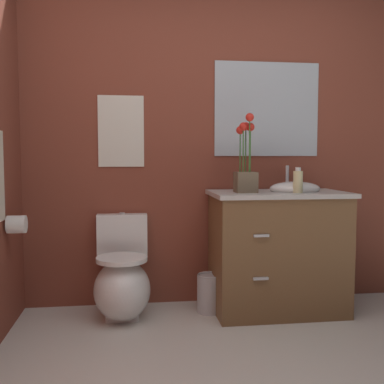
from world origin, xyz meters
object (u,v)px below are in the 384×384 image
object	(u,v)px
flower_vase	(246,168)
wall_poster	(121,131)
vanity_cabinet	(278,250)
soap_bottle	(298,181)
wall_mirror	(267,109)
toilet	(122,282)
toilet_paper_roll	(17,224)
trash_bin	(209,293)

from	to	relation	value
flower_vase	wall_poster	world-z (taller)	wall_poster
vanity_cabinet	soap_bottle	world-z (taller)	vanity_cabinet
flower_vase	wall_mirror	bearing A→B (deg)	54.06
wall_mirror	soap_bottle	bearing A→B (deg)	-77.07
toilet	vanity_cabinet	distance (m)	1.11
wall_mirror	toilet_paper_roll	size ratio (longest dim) A/B	7.27
trash_bin	wall_poster	bearing A→B (deg)	157.04
vanity_cabinet	toilet_paper_roll	bearing A→B (deg)	-174.36
toilet	toilet_paper_roll	xyz separation A→B (m)	(-0.63, -0.20, 0.44)
flower_vase	toilet_paper_roll	world-z (taller)	flower_vase
vanity_cabinet	soap_bottle	xyz separation A→B (m)	(0.09, -0.12, 0.49)
trash_bin	toilet	bearing A→B (deg)	-178.91
toilet_paper_roll	vanity_cabinet	bearing A→B (deg)	5.64
flower_vase	soap_bottle	size ratio (longest dim) A/B	3.10
toilet	soap_bottle	size ratio (longest dim) A/B	4.01
soap_bottle	wall_poster	size ratio (longest dim) A/B	0.34
flower_vase	toilet_paper_roll	distance (m)	1.51
toilet	wall_mirror	distance (m)	1.65
flower_vase	toilet_paper_roll	size ratio (longest dim) A/B	4.84
trash_bin	toilet_paper_roll	xyz separation A→B (m)	(-1.24, -0.21, 0.54)
trash_bin	toilet_paper_roll	bearing A→B (deg)	-170.46
toilet	flower_vase	world-z (taller)	flower_vase
toilet	wall_mirror	xyz separation A→B (m)	(1.09, 0.27, 1.21)
vanity_cabinet	wall_mirror	xyz separation A→B (m)	(-0.00, 0.29, 1.01)
toilet	wall_poster	xyz separation A→B (m)	(-0.00, 0.27, 1.03)
wall_poster	vanity_cabinet	bearing A→B (deg)	-15.10
soap_bottle	vanity_cabinet	bearing A→B (deg)	127.37
wall_poster	toilet_paper_roll	distance (m)	0.99
soap_bottle	wall_poster	world-z (taller)	wall_poster
flower_vase	wall_mirror	size ratio (longest dim) A/B	0.67
flower_vase	wall_poster	xyz separation A→B (m)	(-0.84, 0.34, 0.26)
flower_vase	wall_mirror	world-z (taller)	wall_mirror
wall_mirror	toilet_paper_roll	distance (m)	1.94
trash_bin	wall_poster	xyz separation A→B (m)	(-0.60, 0.26, 1.14)
flower_vase	wall_poster	bearing A→B (deg)	157.81
trash_bin	wall_poster	world-z (taller)	wall_poster
toilet	wall_poster	world-z (taller)	wall_poster
wall_poster	flower_vase	bearing A→B (deg)	-22.19
trash_bin	wall_mirror	bearing A→B (deg)	27.97
flower_vase	trash_bin	distance (m)	0.92
vanity_cabinet	toilet_paper_roll	xyz separation A→B (m)	(-1.72, -0.17, 0.24)
soap_bottle	flower_vase	bearing A→B (deg)	167.96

